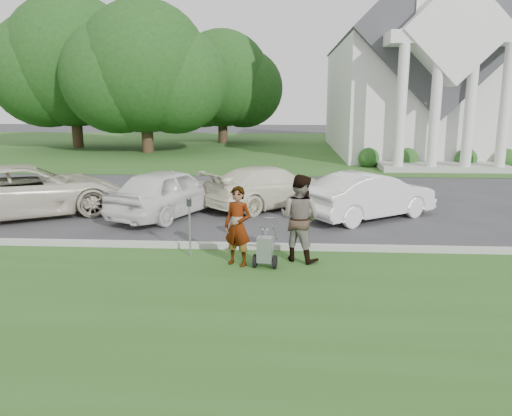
# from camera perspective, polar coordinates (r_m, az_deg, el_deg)

# --- Properties ---
(ground) EXTENTS (120.00, 120.00, 0.00)m
(ground) POSITION_cam_1_polar(r_m,az_deg,el_deg) (11.30, -2.76, -5.54)
(ground) COLOR #333335
(ground) RESTS_ON ground
(grass_strip) EXTENTS (80.00, 7.00, 0.01)m
(grass_strip) POSITION_cam_1_polar(r_m,az_deg,el_deg) (8.52, -4.99, -11.68)
(grass_strip) COLOR #2A551D
(grass_strip) RESTS_ON ground
(church_lawn) EXTENTS (80.00, 30.00, 0.01)m
(church_lawn) POSITION_cam_1_polar(r_m,az_deg,el_deg) (37.87, 1.69, 7.06)
(church_lawn) COLOR #2A551D
(church_lawn) RESTS_ON ground
(curb) EXTENTS (80.00, 0.18, 0.15)m
(curb) POSITION_cam_1_polar(r_m,az_deg,el_deg) (11.80, -2.47, -4.38)
(curb) COLOR #9E9E93
(curb) RESTS_ON ground
(church) EXTENTS (9.19, 19.00, 24.10)m
(church) POSITION_cam_1_polar(r_m,az_deg,el_deg) (34.78, 17.13, 15.87)
(church) COLOR white
(church) RESTS_ON ground
(tree_left) EXTENTS (10.63, 8.40, 9.71)m
(tree_left) POSITION_cam_1_polar(r_m,az_deg,el_deg) (33.99, -12.64, 14.80)
(tree_left) COLOR #332316
(tree_left) RESTS_ON ground
(tree_far) EXTENTS (11.64, 9.20, 10.73)m
(tree_far) POSITION_cam_1_polar(r_m,az_deg,el_deg) (38.85, -20.25, 14.86)
(tree_far) COLOR #332316
(tree_far) RESTS_ON ground
(tree_back) EXTENTS (9.61, 7.60, 8.89)m
(tree_back) POSITION_cam_1_polar(r_m,az_deg,el_deg) (41.03, -3.90, 14.04)
(tree_back) COLOR #332316
(tree_back) RESTS_ON ground
(striping_cart) EXTENTS (0.52, 1.01, 0.90)m
(striping_cart) POSITION_cam_1_polar(r_m,az_deg,el_deg) (10.42, 1.05, -4.84)
(striping_cart) COLOR black
(striping_cart) RESTS_ON ground
(person_left) EXTENTS (0.73, 0.62, 1.69)m
(person_left) POSITION_cam_1_polar(r_m,az_deg,el_deg) (10.47, -2.09, -2.18)
(person_left) COLOR #999999
(person_left) RESTS_ON ground
(person_right) EXTENTS (1.15, 1.07, 1.89)m
(person_right) POSITION_cam_1_polar(r_m,az_deg,el_deg) (10.79, 5.00, -1.21)
(person_right) COLOR #999999
(person_right) RESTS_ON ground
(parking_meter_near) EXTENTS (0.10, 0.09, 1.34)m
(parking_meter_near) POSITION_cam_1_polar(r_m,az_deg,el_deg) (11.17, -7.60, -1.34)
(parking_meter_near) COLOR #94979C
(parking_meter_near) RESTS_ON ground
(car_a) EXTENTS (6.12, 5.15, 1.56)m
(car_a) POSITION_cam_1_polar(r_m,az_deg,el_deg) (16.51, -24.52, 1.83)
(car_a) COLOR beige
(car_a) RESTS_ON ground
(car_b) EXTENTS (3.37, 4.63, 1.47)m
(car_b) POSITION_cam_1_polar(r_m,az_deg,el_deg) (15.26, -9.90, 1.82)
(car_b) COLOR white
(car_b) RESTS_ON ground
(car_c) EXTENTS (4.72, 4.44, 1.34)m
(car_c) POSITION_cam_1_polar(r_m,az_deg,el_deg) (16.31, 1.62, 2.45)
(car_c) COLOR #EBE8C7
(car_c) RESTS_ON ground
(car_d) EXTENTS (4.25, 3.57, 1.37)m
(car_d) POSITION_cam_1_polar(r_m,az_deg,el_deg) (15.09, 12.90, 1.39)
(car_d) COLOR silver
(car_d) RESTS_ON ground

